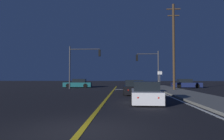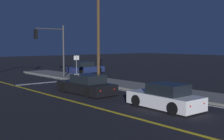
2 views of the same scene
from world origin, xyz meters
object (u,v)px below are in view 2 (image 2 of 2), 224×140
car_side_waiting_white (165,98)px  utility_pole_right (98,23)px  traffic_signal_near_right (53,43)px  car_parked_curb_black (86,85)px  street_sign_corner (77,63)px  car_following_oncoming_navy (86,68)px

car_side_waiting_white → utility_pole_right: size_ratio=0.40×
traffic_signal_near_right → utility_pole_right: 5.28m
utility_pole_right → car_parked_curb_black: bearing=-134.6°
car_parked_curb_black → street_sign_corner: 7.69m
utility_pole_right → street_sign_corner: bearing=131.7°
car_following_oncoming_navy → traffic_signal_near_right: 6.94m
car_following_oncoming_navy → car_side_waiting_white: (-8.07, -18.62, -0.00)m
car_side_waiting_white → traffic_signal_near_right: (2.34, 16.03, 2.93)m
car_following_oncoming_navy → street_sign_corner: size_ratio=1.82×
traffic_signal_near_right → car_parked_curb_black: bearing=73.7°
car_following_oncoming_navy → utility_pole_right: utility_pole_right is taller
car_parked_curb_black → street_sign_corner: bearing=60.9°
utility_pole_right → traffic_signal_near_right: bearing=117.5°
traffic_signal_near_right → utility_pole_right: bearing=117.5°
car_following_oncoming_navy → traffic_signal_near_right: (-5.73, -2.59, 2.93)m
car_side_waiting_white → street_sign_corner: (3.21, 13.23, 1.03)m
car_parked_curb_black → utility_pole_right: utility_pole_right is taller
car_parked_curb_black → street_sign_corner: street_sign_corner is taller
car_following_oncoming_navy → car_side_waiting_white: size_ratio=1.04×
car_parked_curb_black → car_following_oncoming_navy: (8.50, 12.08, -0.00)m
car_parked_curb_black → utility_pole_right: 8.66m
car_side_waiting_white → street_sign_corner: size_ratio=1.75×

